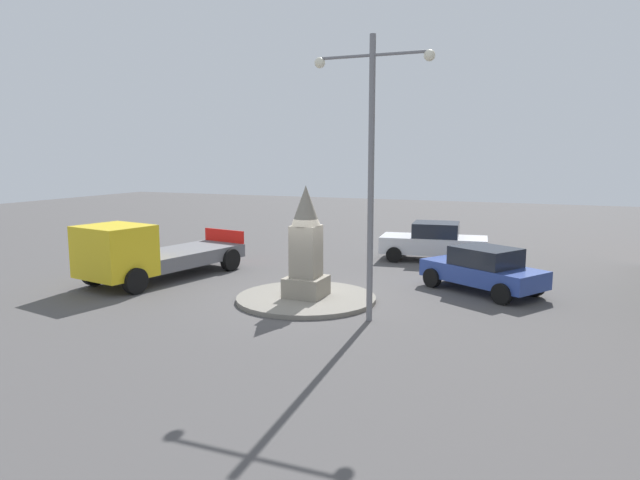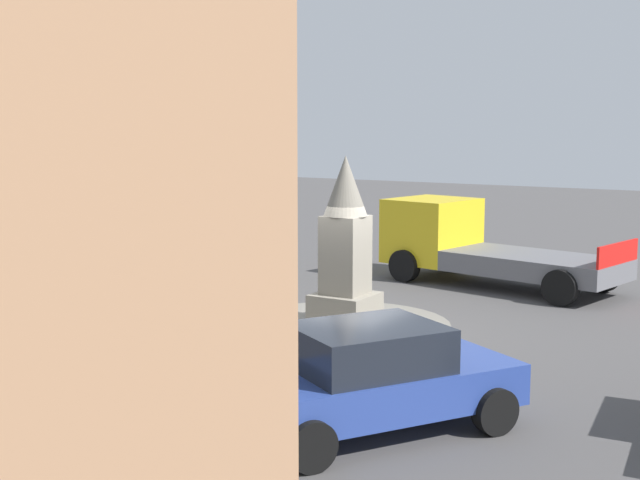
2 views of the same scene
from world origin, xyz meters
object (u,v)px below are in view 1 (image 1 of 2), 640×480
at_px(car_white_parked_left, 434,241).
at_px(truck_yellow_far_side, 147,254).
at_px(car_blue_approaching, 483,269).
at_px(monument, 306,246).
at_px(streetlamp, 371,152).

distance_m(car_white_parked_left, truck_yellow_far_side, 11.54).
bearing_deg(car_blue_approaching, car_white_parked_left, 117.42).
distance_m(car_blue_approaching, truck_yellow_far_side, 11.36).
relative_size(car_blue_approaching, car_white_parked_left, 0.93).
xyz_separation_m(monument, truck_yellow_far_side, (-6.15, 0.24, -0.68)).
bearing_deg(monument, streetlamp, -27.76).
xyz_separation_m(car_blue_approaching, truck_yellow_far_side, (-10.96, -2.97, 0.24)).
bearing_deg(monument, car_white_parked_left, 74.69).
distance_m(streetlamp, car_white_parked_left, 10.11).
bearing_deg(monument, car_blue_approaching, 33.77).
xyz_separation_m(car_blue_approaching, car_white_parked_left, (-2.57, 4.95, 0.05)).
relative_size(monument, truck_yellow_far_side, 0.52).
height_order(car_blue_approaching, truck_yellow_far_side, truck_yellow_far_side).
height_order(streetlamp, truck_yellow_far_side, streetlamp).
relative_size(monument, car_white_parked_left, 0.74).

